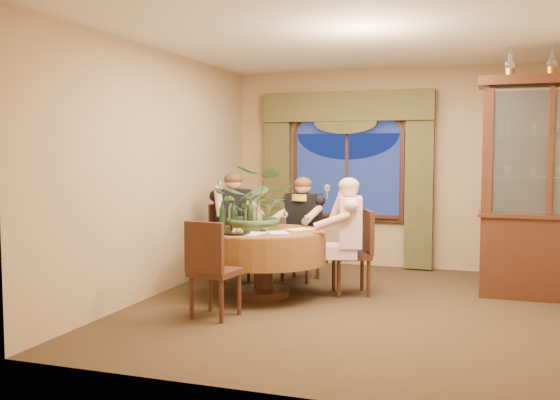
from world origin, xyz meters
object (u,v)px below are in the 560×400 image
(chair_right, at_px, (351,253))
(person_back, at_px, (233,226))
(oil_lamp_center, at_px, (552,60))
(wine_bottle_3, at_px, (248,215))
(chair_back_right, at_px, (300,243))
(chair_back, at_px, (231,243))
(dining_table, at_px, (263,263))
(wine_bottle_1, at_px, (222,216))
(person_scarf, at_px, (304,229))
(china_cabinet, at_px, (548,188))
(wine_bottle_5, at_px, (232,214))
(olive_bowl, at_px, (264,229))
(wine_bottle_4, at_px, (250,216))
(person_pink, at_px, (350,238))
(oil_lamp_left, at_px, (510,62))
(stoneware_vase, at_px, (256,216))
(centerpiece_plant, at_px, (257,176))
(wine_bottle_2, at_px, (246,214))
(chair_front_left, at_px, (215,269))
(wine_bottle_0, at_px, (233,215))

(chair_right, xyz_separation_m, person_back, (-1.60, 0.31, 0.21))
(oil_lamp_center, relative_size, wine_bottle_3, 1.03)
(oil_lamp_center, relative_size, chair_back_right, 0.35)
(chair_back, bearing_deg, dining_table, 90.00)
(wine_bottle_1, bearing_deg, person_scarf, 57.56)
(china_cabinet, xyz_separation_m, wine_bottle_5, (-3.47, -0.80, -0.32))
(olive_bowl, relative_size, wine_bottle_4, 0.43)
(chair_right, xyz_separation_m, person_pink, (0.03, -0.16, 0.20))
(oil_lamp_left, bearing_deg, stoneware_vase, -164.58)
(chair_back_right, distance_m, wine_bottle_4, 1.13)
(stoneware_vase, bearing_deg, oil_lamp_left, 15.42)
(wine_bottle_5, bearing_deg, chair_back, 114.65)
(wine_bottle_4, bearing_deg, wine_bottle_3, 126.96)
(china_cabinet, xyz_separation_m, person_pink, (-2.08, -0.68, -0.55))
(centerpiece_plant, bearing_deg, oil_lamp_left, 15.63)
(oil_lamp_center, height_order, wine_bottle_5, oil_lamp_center)
(oil_lamp_center, distance_m, wine_bottle_5, 3.95)
(wine_bottle_2, bearing_deg, chair_front_left, -82.83)
(dining_table, bearing_deg, chair_right, 23.28)
(person_back, distance_m, olive_bowl, 1.00)
(oil_lamp_center, bearing_deg, chair_back_right, 179.05)
(stoneware_vase, bearing_deg, wine_bottle_1, -138.07)
(person_scarf, distance_m, stoneware_vase, 0.87)
(wine_bottle_2, height_order, wine_bottle_3, same)
(person_pink, relative_size, stoneware_vase, 4.83)
(centerpiece_plant, bearing_deg, person_scarf, 66.47)
(oil_lamp_center, height_order, wine_bottle_0, oil_lamp_center)
(chair_front_left, relative_size, person_scarf, 0.72)
(wine_bottle_0, relative_size, wine_bottle_3, 1.00)
(wine_bottle_2, bearing_deg, wine_bottle_3, -62.19)
(china_cabinet, height_order, stoneware_vase, china_cabinet)
(chair_front_left, distance_m, wine_bottle_5, 1.25)
(person_back, bearing_deg, person_scarf, 150.34)
(wine_bottle_3, bearing_deg, wine_bottle_5, 161.72)
(wine_bottle_3, bearing_deg, chair_back_right, 69.19)
(wine_bottle_2, relative_size, wine_bottle_5, 1.00)
(china_cabinet, relative_size, chair_back_right, 2.57)
(stoneware_vase, relative_size, wine_bottle_1, 0.85)
(person_back, bearing_deg, wine_bottle_1, 61.31)
(chair_front_left, xyz_separation_m, wine_bottle_4, (-0.02, 0.98, 0.44))
(chair_back, distance_m, wine_bottle_1, 0.90)
(china_cabinet, distance_m, wine_bottle_2, 3.41)
(chair_front_left, height_order, person_back, person_back)
(chair_front_left, height_order, wine_bottle_3, wine_bottle_3)
(chair_back_right, bearing_deg, china_cabinet, -172.37)
(centerpiece_plant, bearing_deg, china_cabinet, 13.59)
(chair_right, height_order, wine_bottle_2, wine_bottle_2)
(chair_right, height_order, chair_back_right, same)
(china_cabinet, xyz_separation_m, wine_bottle_4, (-3.18, -0.95, -0.32))
(olive_bowl, bearing_deg, person_pink, 15.51)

